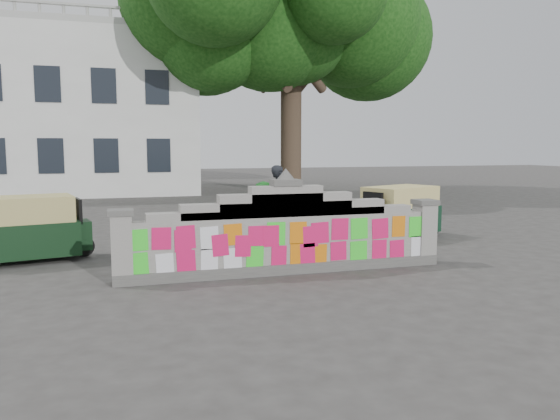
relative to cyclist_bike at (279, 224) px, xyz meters
The scene contains 9 objects.
ground 3.24m from the cyclist_bike, 104.47° to the right, with size 100.00×100.00×0.00m, color #383533.
parapet_wall 3.22m from the cyclist_bike, 104.44° to the right, with size 6.48×0.44×2.01m.
building 20.73m from the cyclist_bike, 112.45° to the left, with size 16.00×10.00×8.90m.
shade_tree 17.89m from the cyclist_bike, 70.76° to the left, with size 12.00×10.00×12.00m.
cyclist_bike is the anchor object (origin of this frame).
cyclist_rider 0.35m from the cyclist_bike, behind, with size 0.62×0.41×1.71m, color black.
pedestrian 1.07m from the cyclist_bike, 126.56° to the right, with size 0.79×0.61×1.62m, color green.
rickshaw_left 5.73m from the cyclist_bike, behind, with size 2.57×1.59×1.38m.
rickshaw_right 3.29m from the cyclist_bike, ahead, with size 2.54×1.88×1.37m.
Camera 1 is at (-3.11, -9.82, 2.42)m, focal length 35.00 mm.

